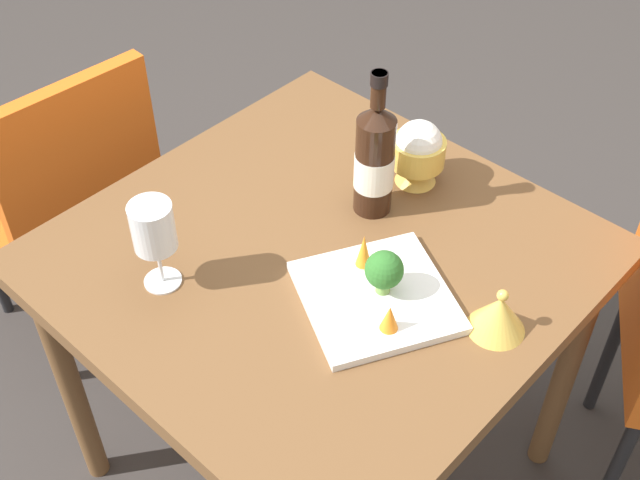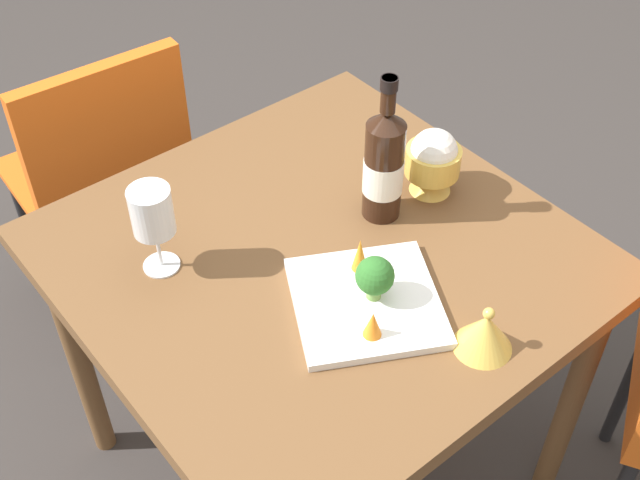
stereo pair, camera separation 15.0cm
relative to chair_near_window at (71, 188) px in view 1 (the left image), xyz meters
The scene contains 11 objects.
ground_plane 0.91m from the chair_near_window, ahead, with size 8.00×8.00×0.00m, color #383330.
dining_table 0.74m from the chair_near_window, ahead, with size 0.89×0.89×0.73m.
chair_near_window is the anchor object (origin of this frame).
wine_bottle 0.83m from the chair_near_window, 20.02° to the left, with size 0.08×0.08×0.31m.
wine_glass 0.68m from the chair_near_window, 14.64° to the right, with size 0.08×0.08×0.18m.
rice_bowl 0.87m from the chair_near_window, 27.80° to the left, with size 0.11×0.11×0.14m.
rice_bowl_lid 1.11m from the chair_near_window, ahead, with size 0.10×0.10×0.09m.
serving_plate 0.91m from the chair_near_window, ahead, with size 0.34×0.34×0.02m.
broccoli_floret 0.93m from the chair_near_window, ahead, with size 0.07×0.07×0.09m.
carrot_garnish_left 0.86m from the chair_near_window, ahead, with size 0.03×0.03×0.07m.
carrot_garnish_right 0.98m from the chair_near_window, ahead, with size 0.03×0.03×0.05m.
Camera 1 is at (0.74, -0.80, 1.79)m, focal length 45.91 mm.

